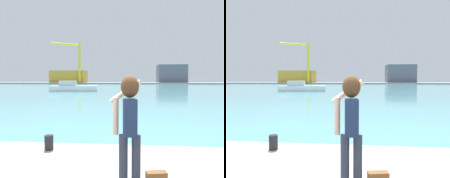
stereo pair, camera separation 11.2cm
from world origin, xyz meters
The scene contains 9 objects.
ground_plane centered at (0.00, 50.00, 0.00)m, with size 220.00×220.00×0.00m, color #334751.
harbor_water centered at (0.00, 52.00, 0.01)m, with size 140.00×100.00×0.02m, color #599EA8.
far_shore_dock centered at (0.00, 92.00, 0.21)m, with size 140.00×20.00×0.41m, color gray.
person_photographer centered at (0.57, -0.18, 1.67)m, with size 0.53×0.55×1.74m.
harbor_bollard centered at (-1.35, 1.42, 0.78)m, with size 0.21×0.21×0.35m, color black.
boat_moored centered at (-9.76, 33.80, 0.67)m, with size 8.30×3.28×1.81m.
warehouse_left centered at (-27.20, 90.73, 2.92)m, with size 14.60×8.95×5.01m, color gold.
warehouse_right centered at (16.81, 93.84, 4.12)m, with size 11.66×10.81×7.41m, color slate.
port_crane centered at (-22.54, 84.90, 10.33)m, with size 10.33×7.47×16.02m.
Camera 2 is at (0.74, -3.59, 2.31)m, focal length 35.66 mm.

